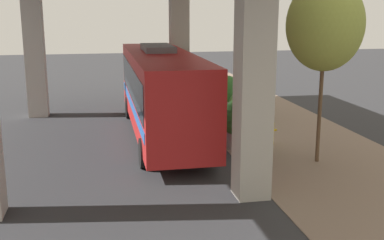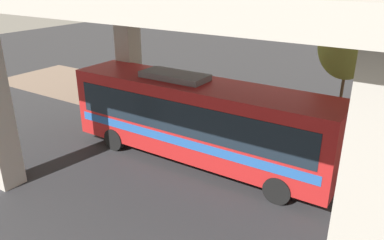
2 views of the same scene
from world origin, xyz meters
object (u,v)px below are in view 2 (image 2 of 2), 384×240
Objects in this scene: planter_back at (177,110)px; planter_extra at (170,98)px; planter_front at (220,112)px; street_tree_near at (349,44)px; bus at (198,117)px; fire_hydrant at (278,129)px; planter_middle at (276,130)px.

planter_back is 1.85m from planter_extra.
street_tree_near is at bearing 100.81° from planter_front.
planter_front is at bearing -79.19° from street_tree_near.
street_tree_near is at bearing 136.91° from bus.
street_tree_near reaches higher than bus.
planter_front is 0.88× the size of planter_back.
fire_hydrant is 0.61× the size of planter_front.
bus is 4.01m from planter_back.
planter_front is at bearing 121.31° from planter_back.
planter_middle is 1.06× the size of planter_back.
fire_hydrant is at bearing 95.46° from planter_front.
street_tree_near reaches higher than planter_back.
bus is 6.96× the size of planter_front.
bus is at bearing -41.31° from planter_middle.
street_tree_near is at bearing 95.97° from planter_extra.
planter_front is at bearing -84.54° from fire_hydrant.
fire_hydrant is at bearing 91.40° from planter_extra.
street_tree_near reaches higher than planter_extra.
planter_front is (0.29, -3.05, 0.33)m from fire_hydrant.
planter_front is 2.16m from planter_back.
fire_hydrant is 0.54× the size of planter_extra.
planter_extra is at bearing -88.60° from fire_hydrant.
bus reaches higher than planter_extra.
bus is at bearing -26.88° from fire_hydrant.
street_tree_near is at bearing 107.29° from fire_hydrant.
planter_back is at bearing 47.20° from planter_extra.
planter_front is 3.21m from planter_extra.
planter_back is (1.41, -4.89, 0.39)m from fire_hydrant.
street_tree_near is (-0.91, 8.68, 3.70)m from planter_extra.
planter_front is (-3.71, -1.02, -1.15)m from bus.
street_tree_near is at bearing 106.50° from planter_back.
bus is 7.03m from street_tree_near.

